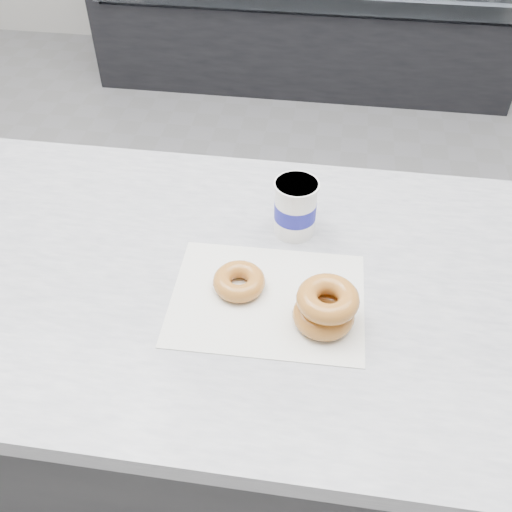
{
  "coord_description": "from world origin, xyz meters",
  "views": [
    {
      "loc": [
        0.21,
        -1.33,
        1.65
      ],
      "look_at": [
        0.1,
        -0.6,
        0.95
      ],
      "focal_mm": 40.0,
      "sensor_mm": 36.0,
      "label": 1
    }
  ],
  "objects_px": {
    "coffee_cup": "(295,207)",
    "counter": "(214,403)",
    "donut_stack": "(326,307)",
    "donut_single": "(239,281)"
  },
  "relations": [
    {
      "from": "counter",
      "to": "donut_single",
      "type": "distance_m",
      "value": 0.47
    },
    {
      "from": "coffee_cup",
      "to": "counter",
      "type": "bearing_deg",
      "value": -155.38
    },
    {
      "from": "donut_stack",
      "to": "coffee_cup",
      "type": "distance_m",
      "value": 0.24
    },
    {
      "from": "counter",
      "to": "donut_single",
      "type": "height_order",
      "value": "donut_single"
    },
    {
      "from": "counter",
      "to": "donut_single",
      "type": "relative_size",
      "value": 32.4
    },
    {
      "from": "donut_stack",
      "to": "counter",
      "type": "bearing_deg",
      "value": 158.91
    },
    {
      "from": "donut_stack",
      "to": "coffee_cup",
      "type": "xyz_separation_m",
      "value": [
        -0.07,
        0.23,
        0.02
      ]
    },
    {
      "from": "counter",
      "to": "donut_single",
      "type": "bearing_deg",
      "value": -23.42
    },
    {
      "from": "counter",
      "to": "donut_single",
      "type": "xyz_separation_m",
      "value": [
        0.08,
        -0.03,
        0.47
      ]
    },
    {
      "from": "donut_single",
      "to": "coffee_cup",
      "type": "height_order",
      "value": "coffee_cup"
    }
  ]
}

